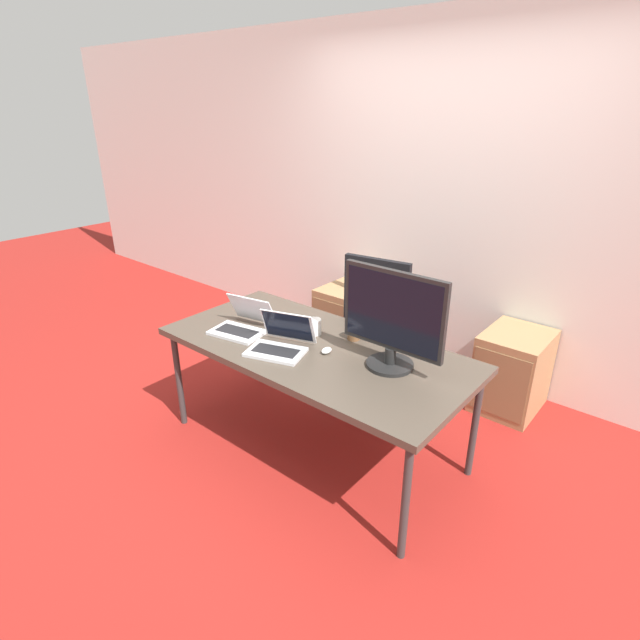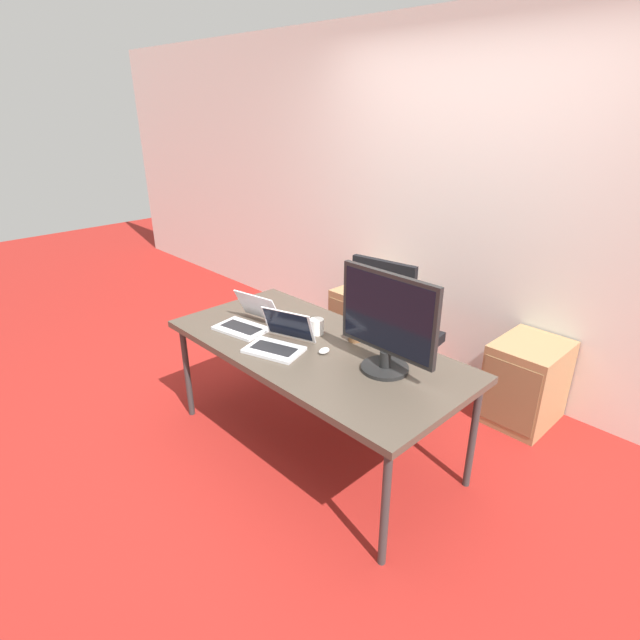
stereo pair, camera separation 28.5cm
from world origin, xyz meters
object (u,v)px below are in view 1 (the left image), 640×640
at_px(water_bottle, 350,274).
at_px(laptop_right, 280,343).
at_px(coffee_cup_white, 314,327).
at_px(mouse, 327,351).
at_px(cabinet_right, 512,371).
at_px(office_chair, 385,346).
at_px(monitor, 393,320).
at_px(laptop_left, 242,324).
at_px(coffee_cup_brown, 354,332).
at_px(cabinet_left, 348,319).

distance_m(water_bottle, laptop_right, 1.50).
bearing_deg(coffee_cup_white, mouse, -34.87).
distance_m(cabinet_right, laptop_right, 1.71).
bearing_deg(office_chair, monitor, -56.32).
xyz_separation_m(laptop_left, coffee_cup_white, (0.37, 0.25, 0.00)).
bearing_deg(coffee_cup_white, laptop_left, -145.79).
xyz_separation_m(water_bottle, coffee_cup_brown, (0.78, -1.01, 0.06)).
relative_size(monitor, coffee_cup_brown, 6.26).
xyz_separation_m(mouse, coffee_cup_brown, (0.01, 0.24, 0.03)).
bearing_deg(water_bottle, office_chair, -36.06).
bearing_deg(cabinet_left, office_chair, -35.94).
bearing_deg(monitor, coffee_cup_white, 174.89).
xyz_separation_m(water_bottle, mouse, (0.77, -1.25, 0.03)).
xyz_separation_m(cabinet_right, coffee_cup_white, (-0.87, -1.10, 0.47)).
xyz_separation_m(office_chair, coffee_cup_white, (-0.13, -0.60, 0.32)).
bearing_deg(laptop_right, coffee_cup_white, 88.32).
distance_m(mouse, coffee_cup_white, 0.26).
xyz_separation_m(water_bottle, monitor, (1.12, -1.15, 0.29)).
distance_m(mouse, coffee_cup_brown, 0.24).
bearing_deg(office_chair, cabinet_right, 33.79).
distance_m(laptop_left, laptop_right, 0.36).
height_order(cabinet_right, coffee_cup_brown, coffee_cup_brown).
height_order(mouse, coffee_cup_brown, coffee_cup_brown).
xyz_separation_m(office_chair, laptop_right, (-0.14, -0.90, 0.32)).
relative_size(office_chair, coffee_cup_white, 11.73).
bearing_deg(monitor, laptop_right, -157.40).
relative_size(office_chair, coffee_cup_brown, 11.90).
distance_m(laptop_right, mouse, 0.27).
height_order(laptop_left, coffee_cup_white, laptop_left).
bearing_deg(cabinet_left, monitor, -45.78).
xyz_separation_m(cabinet_right, mouse, (-0.66, -1.25, 0.44)).
height_order(cabinet_left, mouse, mouse).
bearing_deg(coffee_cup_white, cabinet_left, 116.57).
relative_size(mouse, coffee_cup_white, 0.75).
bearing_deg(office_chair, laptop_left, -120.38).
xyz_separation_m(office_chair, mouse, (0.08, -0.75, 0.29)).
bearing_deg(monitor, mouse, -164.33).
distance_m(cabinet_left, water_bottle, 0.41).
height_order(monitor, mouse, monitor).
relative_size(laptop_left, coffee_cup_brown, 3.79).
bearing_deg(mouse, laptop_left, -170.30).
xyz_separation_m(cabinet_left, coffee_cup_white, (0.55, -1.10, 0.47)).
distance_m(cabinet_left, monitor, 1.75).
xyz_separation_m(cabinet_left, coffee_cup_brown, (0.78, -1.01, 0.47)).
xyz_separation_m(monitor, mouse, (-0.35, -0.10, -0.26)).
xyz_separation_m(monitor, coffee_cup_white, (-0.57, 0.05, -0.22)).
xyz_separation_m(cabinet_right, coffee_cup_brown, (-0.65, -1.01, 0.47)).
relative_size(office_chair, laptop_left, 3.14).
distance_m(water_bottle, monitor, 1.63).
xyz_separation_m(office_chair, cabinet_right, (0.74, 0.49, -0.15)).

